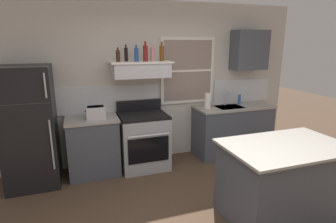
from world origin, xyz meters
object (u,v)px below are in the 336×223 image
(bottle_balsamic_dark, at_px, (126,54))
(bottle_red_label_wine, at_px, (145,53))
(kitchen_island, at_px, (282,181))
(stove_range, at_px, (144,140))
(bottle_rose_pink, at_px, (153,54))
(dish_soap_bottle, at_px, (239,100))
(paper_towel_roll, at_px, (208,101))
(toaster, at_px, (96,112))
(refrigerator, at_px, (30,127))
(bottle_brown_stout, at_px, (118,56))
(bottle_blue_liqueur, at_px, (136,54))
(bottle_amber_wine, at_px, (162,53))

(bottle_balsamic_dark, bearing_deg, bottle_red_label_wine, -17.91)
(kitchen_island, bearing_deg, bottle_balsamic_dark, 125.66)
(stove_range, bearing_deg, bottle_red_label_wine, 39.61)
(bottle_red_label_wine, distance_m, kitchen_island, 2.62)
(stove_range, height_order, bottle_balsamic_dark, bottle_balsamic_dark)
(bottle_rose_pink, distance_m, dish_soap_bottle, 1.89)
(paper_towel_roll, bearing_deg, toaster, -178.28)
(refrigerator, bearing_deg, bottle_brown_stout, 5.44)
(bottle_brown_stout, height_order, bottle_blue_liqueur, bottle_blue_liqueur)
(bottle_rose_pink, relative_size, kitchen_island, 0.19)
(bottle_brown_stout, height_order, dish_soap_bottle, bottle_brown_stout)
(bottle_amber_wine, height_order, dish_soap_bottle, bottle_amber_wine)
(toaster, xyz_separation_m, bottle_rose_pink, (0.93, 0.10, 0.85))
(bottle_rose_pink, height_order, paper_towel_roll, bottle_rose_pink)
(bottle_brown_stout, xyz_separation_m, dish_soap_bottle, (2.22, 0.04, -0.83))
(bottle_blue_liqueur, xyz_separation_m, bottle_rose_pink, (0.26, 0.01, 0.01))
(refrigerator, relative_size, bottle_rose_pink, 6.46)
(stove_range, height_order, paper_towel_roll, paper_towel_roll)
(dish_soap_bottle, bearing_deg, bottle_balsamic_dark, 179.45)
(bottle_red_label_wine, relative_size, dish_soap_bottle, 1.69)
(bottle_red_label_wine, bearing_deg, kitchen_island, -59.00)
(paper_towel_roll, xyz_separation_m, kitchen_island, (0.04, -1.86, -0.59))
(bottle_red_label_wine, height_order, bottle_amber_wine, bottle_red_label_wine)
(toaster, bearing_deg, kitchen_island, -42.83)
(stove_range, relative_size, paper_towel_roll, 4.04)
(toaster, relative_size, bottle_blue_liqueur, 1.17)
(toaster, relative_size, paper_towel_roll, 1.10)
(bottle_brown_stout, relative_size, dish_soap_bottle, 1.18)
(dish_soap_bottle, bearing_deg, refrigerator, -177.40)
(bottle_blue_liqueur, bearing_deg, dish_soap_bottle, 1.93)
(bottle_red_label_wine, bearing_deg, paper_towel_roll, -1.42)
(dish_soap_bottle, relative_size, kitchen_island, 0.13)
(refrigerator, relative_size, bottle_balsamic_dark, 6.70)
(refrigerator, bearing_deg, kitchen_island, -32.19)
(toaster, bearing_deg, stove_range, 1.55)
(bottle_rose_pink, bearing_deg, paper_towel_roll, -2.51)
(bottle_balsamic_dark, bearing_deg, bottle_brown_stout, -157.52)
(bottle_blue_liqueur, distance_m, bottle_rose_pink, 0.26)
(stove_range, height_order, kitchen_island, stove_range)
(dish_soap_bottle, bearing_deg, bottle_amber_wine, -178.07)
(stove_range, xyz_separation_m, bottle_blue_liqueur, (-0.06, 0.07, 1.39))
(toaster, bearing_deg, paper_towel_roll, 1.72)
(bottle_rose_pink, bearing_deg, kitchen_island, -61.93)
(bottle_blue_liqueur, distance_m, dish_soap_bottle, 2.12)
(bottle_brown_stout, bearing_deg, bottle_red_label_wine, -5.03)
(bottle_red_label_wine, bearing_deg, stove_range, -140.39)
(toaster, xyz_separation_m, stove_range, (0.73, 0.02, -0.54))
(toaster, xyz_separation_m, paper_towel_roll, (1.91, 0.06, 0.04))
(bottle_rose_pink, bearing_deg, bottle_amber_wine, 2.18)
(bottle_rose_pink, bearing_deg, dish_soap_bottle, 1.95)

